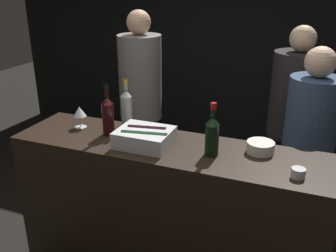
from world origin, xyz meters
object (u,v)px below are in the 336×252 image
(person_in_hoodie, at_px, (308,146))
(person_grey_polo, at_px, (293,117))
(rose_wine_bottle, at_px, (127,108))
(candle_votive, at_px, (298,173))
(wine_glass, at_px, (80,112))
(person_blond_tee, at_px, (141,100))
(bowl_white, at_px, (260,147))
(ice_bin_with_bottles, at_px, (145,137))
(red_wine_bottle_black_foil, at_px, (108,115))
(red_wine_bottle_burgundy, at_px, (212,134))

(person_in_hoodie, height_order, person_grey_polo, person_grey_polo)
(rose_wine_bottle, height_order, person_in_hoodie, person_in_hoodie)
(candle_votive, bearing_deg, wine_glass, 173.07)
(person_blond_tee, bearing_deg, bowl_white, -76.86)
(person_blond_tee, distance_m, person_grey_polo, 1.35)
(bowl_white, distance_m, person_blond_tee, 1.50)
(ice_bin_with_bottles, height_order, rose_wine_bottle, rose_wine_bottle)
(red_wine_bottle_black_foil, distance_m, person_blond_tee, 1.03)
(candle_votive, xyz_separation_m, red_wine_bottle_burgundy, (-0.49, 0.09, 0.10))
(person_blond_tee, xyz_separation_m, person_grey_polo, (1.33, 0.22, -0.06))
(candle_votive, relative_size, red_wine_bottle_black_foil, 0.22)
(wine_glass, xyz_separation_m, candle_votive, (1.45, -0.18, -0.08))
(candle_votive, xyz_separation_m, person_blond_tee, (-1.44, 1.11, -0.10))
(bowl_white, relative_size, person_grey_polo, 0.10)
(ice_bin_with_bottles, relative_size, person_blond_tee, 0.18)
(bowl_white, bearing_deg, red_wine_bottle_black_foil, -174.51)
(wine_glass, height_order, person_blond_tee, person_blond_tee)
(ice_bin_with_bottles, height_order, person_grey_polo, person_grey_polo)
(wine_glass, relative_size, person_blond_tee, 0.08)
(ice_bin_with_bottles, height_order, candle_votive, ice_bin_with_bottles)
(wine_glass, bearing_deg, bowl_white, 2.67)
(ice_bin_with_bottles, bearing_deg, person_blond_tee, 116.86)
(ice_bin_with_bottles, distance_m, red_wine_bottle_burgundy, 0.43)
(person_grey_polo, bearing_deg, bowl_white, 159.80)
(ice_bin_with_bottles, bearing_deg, person_grey_polo, 57.66)
(ice_bin_with_bottles, bearing_deg, person_in_hoodie, 38.89)
(rose_wine_bottle, distance_m, person_in_hoodie, 1.34)
(person_grey_polo, bearing_deg, red_wine_bottle_burgundy, 148.93)
(person_blond_tee, height_order, person_grey_polo, person_blond_tee)
(red_wine_bottle_black_foil, bearing_deg, ice_bin_with_bottles, -12.87)
(candle_votive, relative_size, rose_wine_bottle, 0.21)
(ice_bin_with_bottles, distance_m, bowl_white, 0.70)
(red_wine_bottle_black_foil, bearing_deg, bowl_white, 5.49)
(red_wine_bottle_black_foil, distance_m, person_grey_polo, 1.64)
(red_wine_bottle_burgundy, relative_size, rose_wine_bottle, 0.92)
(person_blond_tee, bearing_deg, candle_votive, -78.50)
(wine_glass, bearing_deg, ice_bin_with_bottles, -10.93)
(red_wine_bottle_burgundy, distance_m, rose_wine_bottle, 0.67)
(rose_wine_bottle, xyz_separation_m, person_blond_tee, (-0.30, 0.84, -0.22))
(candle_votive, distance_m, person_blond_tee, 1.82)
(person_grey_polo, bearing_deg, rose_wine_bottle, 121.62)
(bowl_white, relative_size, rose_wine_bottle, 0.47)
(ice_bin_with_bottles, xyz_separation_m, candle_votive, (0.91, -0.07, -0.03))
(person_blond_tee, bearing_deg, person_grey_polo, -31.41)
(red_wine_bottle_black_foil, xyz_separation_m, person_blond_tee, (-0.23, 0.98, -0.22))
(candle_votive, xyz_separation_m, red_wine_bottle_black_foil, (-1.20, 0.14, 0.11))
(red_wine_bottle_black_foil, distance_m, rose_wine_bottle, 0.15)
(wine_glass, height_order, red_wine_bottle_black_foil, red_wine_bottle_black_foil)
(person_in_hoodie, bearing_deg, person_blond_tee, 63.83)
(rose_wine_bottle, xyz_separation_m, person_grey_polo, (1.03, 1.05, -0.29))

